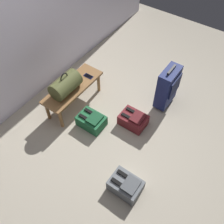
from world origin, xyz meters
name	(u,v)px	position (x,y,z in m)	size (l,w,h in m)	color
ground_plane	(122,133)	(0.00, 0.00, 0.00)	(6.60, 6.60, 0.00)	#B2A893
back_wall	(17,7)	(0.00, 1.60, 1.40)	(6.00, 0.10, 2.80)	silver
bench	(73,89)	(0.05, 0.91, 0.32)	(1.00, 0.36, 0.38)	olive
duffel_bag_olive	(66,85)	(-0.08, 0.91, 0.51)	(0.44, 0.26, 0.34)	#51562D
cell_phone	(88,76)	(0.34, 0.86, 0.39)	(0.07, 0.14, 0.01)	#191E4C
suitcase_upright_navy	(168,87)	(0.84, -0.22, 0.36)	(0.39, 0.22, 0.71)	navy
backpack_maroon	(133,120)	(0.23, -0.03, 0.09)	(0.28, 0.38, 0.21)	maroon
backpack_grey	(126,185)	(-0.66, -0.48, 0.09)	(0.28, 0.38, 0.21)	slate
backpack_green	(92,121)	(-0.13, 0.45, 0.09)	(0.28, 0.38, 0.21)	#1E6038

